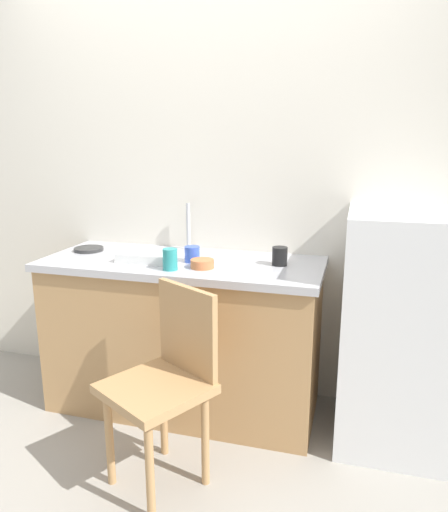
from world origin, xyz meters
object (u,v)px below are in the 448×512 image
Objects in this scene: cup_black at (280,256)px; chair at (167,378)px; hotplate at (89,249)px; cup_teal at (170,259)px; terracotta_bowl at (202,264)px; refrigerator at (405,331)px; dish_tray at (147,256)px; cup_blue at (192,254)px.

chair is at bearing -120.73° from cup_black.
chair is 1.07m from hotplate.
cup_teal is at bearing 137.89° from chair.
terracotta_bowl is at bearing -156.69° from cup_black.
terracotta_bowl is 0.17m from cup_teal.
refrigerator is 1.39m from dish_tray.
hotplate is 1.57× the size of cup_teal.
terracotta_bowl is 0.78m from hotplate.
cup_blue is at bearing 8.82° from dish_tray.
hotplate is (-1.77, 0.05, 0.29)m from refrigerator.
chair is at bearing -58.91° from dish_tray.
cup_teal is (-0.13, 0.40, 0.43)m from chair.
dish_tray is 0.34m from terracotta_bowl.
refrigerator reaches higher than chair.
refrigerator is at bearing 60.28° from chair.
cup_blue is (-0.46, -0.06, -0.01)m from cup_black.
refrigerator is 1.19m from chair.
refrigerator is 9.79× the size of terracotta_bowl.
dish_tray is at bearing 150.63° from chair.
refrigerator is at bearing 1.24° from cup_blue.
hotplate is 2.02× the size of cup_blue.
refrigerator reaches higher than dish_tray.
chair is at bearing -91.21° from terracotta_bowl.
refrigerator is 14.08× the size of cup_blue.
terracotta_bowl is at bearing -13.22° from hotplate.
cup_black reaches higher than hotplate.
terracotta_bowl is 1.25× the size of cup_black.
dish_tray is at bearing -177.35° from refrigerator.
hotplate is at bearing 168.24° from chair.
hotplate is (-0.76, 0.18, -0.01)m from terracotta_bowl.
dish_tray is at bearing 144.09° from cup_teal.
terracotta_bowl is at bearing -10.49° from dish_tray.
chair is 3.18× the size of dish_tray.
dish_tray is 2.90× the size of cup_black.
refrigerator is at bearing -1.75° from hotplate.
dish_tray is 0.24m from cup_teal.
refrigerator is 12.26× the size of cup_black.
terracotta_bowl reaches higher than hotplate.
cup_blue is (-0.09, 0.10, 0.02)m from terracotta_bowl.
cup_blue is at bearing 73.29° from cup_teal.
refrigerator is at bearing 7.05° from terracotta_bowl.
cup_black is 0.89× the size of cup_teal.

